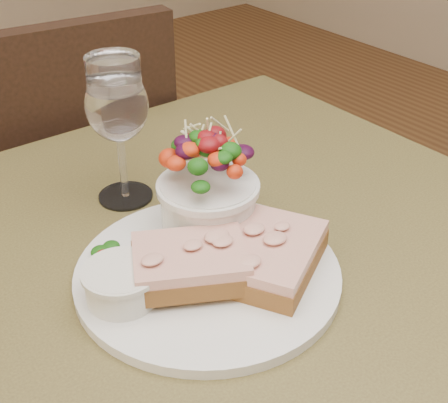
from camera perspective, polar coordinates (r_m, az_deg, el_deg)
cafe_table at (r=0.77m, az=0.09°, el=-11.04°), size 0.80×0.80×0.75m
chair_far at (r=1.43m, az=-14.67°, el=-6.92°), size 0.46×0.46×0.90m
dinner_plate at (r=0.67m, az=-1.50°, el=-6.58°), size 0.28×0.28×0.01m
sandwich_front at (r=0.66m, az=4.16°, el=-4.89°), size 0.16×0.14×0.03m
sandwich_back at (r=0.64m, az=-3.10°, el=-5.65°), size 0.14×0.13×0.03m
ramekin at (r=0.63m, az=-9.36°, el=-7.32°), size 0.07×0.07×0.04m
salad_bowl at (r=0.70m, az=-1.48°, el=1.59°), size 0.11×0.11×0.13m
garnish at (r=0.68m, az=-10.42°, el=-4.88°), size 0.05×0.04×0.02m
wine_glass at (r=0.76m, az=-9.74°, el=8.29°), size 0.08×0.08×0.18m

